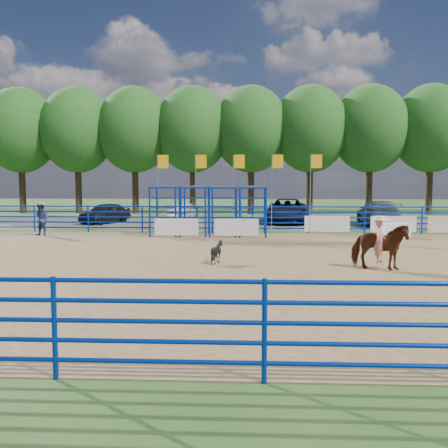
% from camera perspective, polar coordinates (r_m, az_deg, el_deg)
% --- Properties ---
extents(ground, '(120.00, 120.00, 0.00)m').
position_cam_1_polar(ground, '(17.09, 3.53, -4.65)').
color(ground, '#375723').
rests_on(ground, ground).
extents(arena_dirt, '(30.00, 20.00, 0.02)m').
position_cam_1_polar(arena_dirt, '(17.09, 3.53, -4.62)').
color(arena_dirt, olive).
rests_on(arena_dirt, ground).
extents(gravel_strip, '(40.00, 10.00, 0.01)m').
position_cam_1_polar(gravel_strip, '(33.97, 3.15, 0.17)').
color(gravel_strip, slate).
rests_on(gravel_strip, ground).
extents(announcer_table, '(1.37, 0.74, 0.70)m').
position_cam_1_polar(announcer_table, '(26.41, 19.06, -0.70)').
color(announcer_table, white).
rests_on(announcer_table, arena_dirt).
extents(horse_and_rider, '(1.93, 1.30, 2.41)m').
position_cam_1_polar(horse_and_rider, '(16.61, 17.34, -2.09)').
color(horse_and_rider, '#5D2E12').
rests_on(horse_and_rider, arena_dirt).
extents(calf, '(0.95, 0.92, 0.80)m').
position_cam_1_polar(calf, '(17.15, -0.81, -3.20)').
color(calf, black).
rests_on(calf, arena_dirt).
extents(spectator_cowboy, '(0.96, 0.84, 1.72)m').
position_cam_1_polar(spectator_cowboy, '(27.28, -20.16, 0.53)').
color(spectator_cowboy, navy).
rests_on(spectator_cowboy, arena_dirt).
extents(car_a, '(3.06, 4.34, 1.37)m').
position_cam_1_polar(car_a, '(34.43, -13.42, 1.25)').
color(car_a, black).
rests_on(car_a, gravel_strip).
extents(car_b, '(1.45, 3.98, 1.30)m').
position_cam_1_polar(car_b, '(34.04, -4.85, 1.27)').
color(car_b, '#92959A').
rests_on(car_b, gravel_strip).
extents(car_c, '(3.25, 6.07, 1.62)m').
position_cam_1_polar(car_c, '(33.94, 7.24, 1.51)').
color(car_c, '#151835').
rests_on(car_c, gravel_strip).
extents(car_d, '(2.65, 5.56, 1.57)m').
position_cam_1_polar(car_d, '(33.56, 17.22, 1.24)').
color(car_d, slate).
rests_on(car_d, gravel_strip).
extents(perimeter_fence, '(30.10, 20.10, 1.50)m').
position_cam_1_polar(perimeter_fence, '(16.99, 3.54, -2.16)').
color(perimeter_fence, '#082EAE').
rests_on(perimeter_fence, ground).
extents(chute_assembly, '(19.32, 2.41, 4.20)m').
position_cam_1_polar(chute_assembly, '(25.79, -0.94, 1.43)').
color(chute_assembly, '#082EAE').
rests_on(chute_assembly, ground).
extents(treeline, '(56.40, 6.40, 11.24)m').
position_cam_1_polar(treeline, '(43.11, 3.12, 11.21)').
color(treeline, '#3F2B19').
rests_on(treeline, ground).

